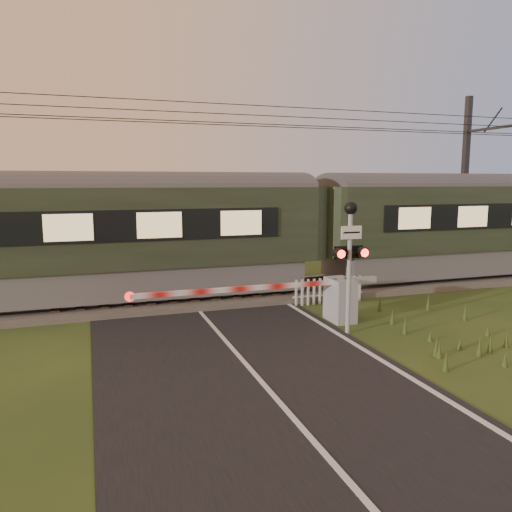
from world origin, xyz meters
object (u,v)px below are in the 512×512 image
object	(u,v)px
picket_fence	(329,290)
catenary_mast	(466,180)
boom_gate	(331,298)
crossing_signal	(350,244)
train	(314,229)

from	to	relation	value
picket_fence	catenary_mast	distance (m)	10.06
boom_gate	picket_fence	distance (m)	2.06
crossing_signal	picket_fence	size ratio (longest dim) A/B	1.38
train	catenary_mast	xyz separation A→B (m)	(8.15, 2.23, 1.65)
train	catenary_mast	distance (m)	8.61
train	crossing_signal	size ratio (longest dim) A/B	12.21
crossing_signal	picket_fence	distance (m)	3.57
train	picket_fence	world-z (taller)	train
boom_gate	catenary_mast	xyz separation A→B (m)	(9.41, 5.97, 3.13)
boom_gate	picket_fence	world-z (taller)	boom_gate
train	crossing_signal	distance (m)	4.98
train	picket_fence	size ratio (longest dim) A/B	16.81
crossing_signal	catenary_mast	bearing A→B (deg)	36.58
train	boom_gate	xyz separation A→B (m)	(-1.25, -3.74, -1.48)
picket_fence	crossing_signal	bearing A→B (deg)	-108.01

